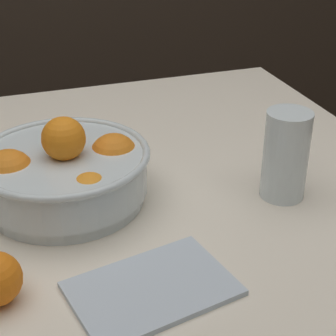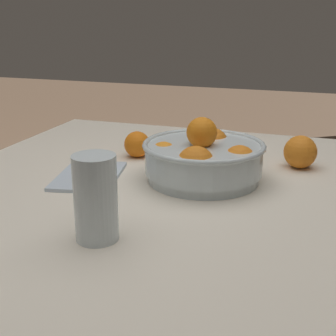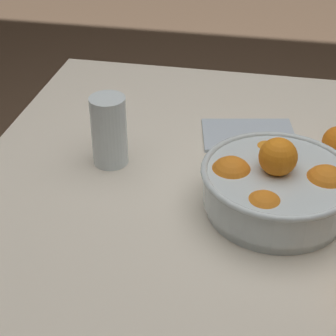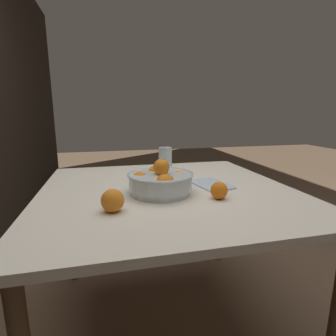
# 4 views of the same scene
# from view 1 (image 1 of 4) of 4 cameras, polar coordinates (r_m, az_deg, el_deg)

# --- Properties ---
(dining_table) EXTENTS (1.10, 1.11, 0.71)m
(dining_table) POSITION_cam_1_polar(r_m,az_deg,el_deg) (0.95, -5.44, -7.58)
(dining_table) COLOR beige
(dining_table) RESTS_ON ground_plane
(fruit_bowl) EXTENTS (0.28, 0.28, 0.15)m
(fruit_bowl) POSITION_cam_1_polar(r_m,az_deg,el_deg) (0.91, -10.41, -0.34)
(fruit_bowl) COLOR silver
(fruit_bowl) RESTS_ON dining_table
(juice_glass) EXTENTS (0.07, 0.07, 0.15)m
(juice_glass) POSITION_cam_1_polar(r_m,az_deg,el_deg) (0.92, 11.83, 1.00)
(juice_glass) COLOR #F4A314
(juice_glass) RESTS_ON dining_table
(napkin) EXTENTS (0.23, 0.18, 0.01)m
(napkin) POSITION_cam_1_polar(r_m,az_deg,el_deg) (0.74, -1.59, -12.15)
(napkin) COLOR silver
(napkin) RESTS_ON dining_table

